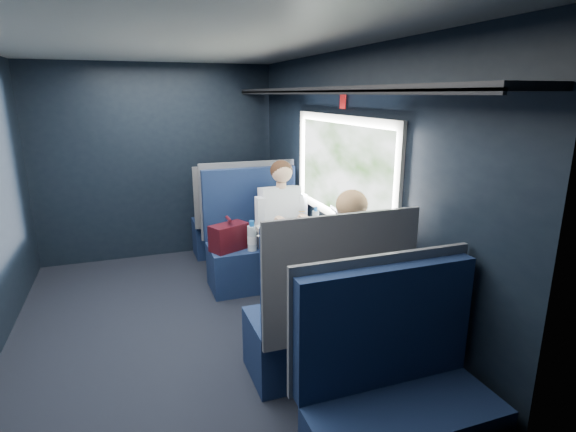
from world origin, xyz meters
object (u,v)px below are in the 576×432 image
object	(u,v)px
laptop	(332,227)
seat_row_back	(397,406)
woman	(346,267)
seat_bay_near	(254,244)
cup	(317,221)
seat_bay_far	(324,322)
man	(283,219)
seat_row_front	(235,222)
bottle_small	(316,219)
table	(302,246)

from	to	relation	value
laptop	seat_row_back	bearing A→B (deg)	-104.67
woman	seat_bay_near	bearing A→B (deg)	99.65
woman	cup	world-z (taller)	woman
seat_bay_near	cup	world-z (taller)	seat_bay_near
seat_bay_far	woman	distance (m)	0.43
man	woman	size ratio (longest dim) A/B	1.00
seat_row_front	cup	xyz separation A→B (m)	(0.46, -1.49, 0.37)
seat_bay_far	laptop	world-z (taller)	seat_bay_far
seat_row_back	laptop	bearing A→B (deg)	75.33
seat_bay_far	seat_row_front	size ratio (longest dim) A/B	1.09
seat_row_front	man	xyz separation A→B (m)	(0.25, -1.10, 0.31)
seat_row_front	man	size ratio (longest dim) A/B	0.88
bottle_small	cup	size ratio (longest dim) A/B	2.61
seat_bay_near	seat_row_front	xyz separation A→B (m)	(0.02, 0.93, -0.01)
seat_bay_far	seat_row_front	world-z (taller)	seat_bay_far
seat_bay_near	woman	xyz separation A→B (m)	(0.27, -1.57, 0.30)
seat_row_front	seat_row_back	distance (m)	3.59
woman	laptop	distance (m)	0.75
table	seat_bay_far	world-z (taller)	seat_bay_far
laptop	woman	bearing A→B (deg)	-107.26
seat_bay_near	seat_row_back	distance (m)	2.66
table	woman	distance (m)	0.71
cup	man	bearing A→B (deg)	118.34
seat_row_front	cup	world-z (taller)	seat_row_front
table	man	bearing A→B (deg)	84.48
seat_row_front	laptop	distance (m)	1.89
man	bottle_small	xyz separation A→B (m)	(0.15, -0.48, 0.11)
woman	bottle_small	distance (m)	0.94
table	bottle_small	xyz separation A→B (m)	(0.22, 0.22, 0.17)
seat_bay_far	cup	size ratio (longest dim) A/B	15.86
bottle_small	seat_row_back	bearing A→B (deg)	-101.22
table	seat_bay_near	bearing A→B (deg)	103.01
seat_row_front	laptop	xyz separation A→B (m)	(0.47, -1.79, 0.39)
seat_bay_near	man	size ratio (longest dim) A/B	0.95
laptop	seat_bay_far	bearing A→B (deg)	-118.14
seat_row_back	seat_bay_far	bearing A→B (deg)	90.00
seat_bay_far	seat_row_front	xyz separation A→B (m)	(0.00, 2.67, -0.00)
woman	seat_row_front	bearing A→B (deg)	95.70
seat_bay_near	seat_row_back	world-z (taller)	seat_bay_near
table	woman	bearing A→B (deg)	-84.55
man	woman	distance (m)	1.41
seat_bay_near	man	xyz separation A→B (m)	(0.27, -0.17, 0.29)
seat_bay_near	seat_bay_far	bearing A→B (deg)	-89.42
seat_row_front	seat_row_back	xyz separation A→B (m)	(0.00, -3.59, 0.00)
bottle_small	laptop	bearing A→B (deg)	-70.42
seat_bay_near	bottle_small	xyz separation A→B (m)	(0.42, -0.65, 0.41)
seat_row_back	woman	size ratio (longest dim) A/B	0.88
seat_row_front	table	bearing A→B (deg)	-84.20
seat_row_front	bottle_small	xyz separation A→B (m)	(0.40, -1.58, 0.42)
laptop	man	bearing A→B (deg)	107.87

